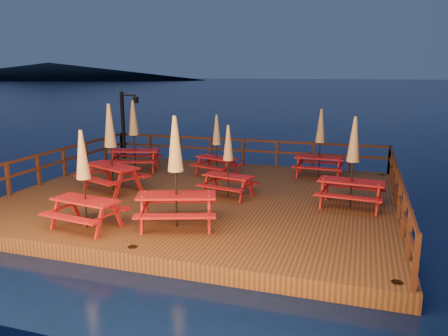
% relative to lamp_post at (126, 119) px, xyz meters
% --- Properties ---
extents(ground, '(500.00, 500.00, 0.00)m').
position_rel_lamp_post_xyz_m(ground, '(5.39, -4.55, -2.20)').
color(ground, '#051533').
rests_on(ground, ground).
extents(deck, '(12.00, 10.00, 0.40)m').
position_rel_lamp_post_xyz_m(deck, '(5.39, -4.55, -2.00)').
color(deck, '#412B15').
rests_on(deck, ground).
extents(deck_piles, '(11.44, 9.44, 1.40)m').
position_rel_lamp_post_xyz_m(deck_piles, '(5.39, -4.55, -2.50)').
color(deck_piles, '#391F12').
rests_on(deck_piles, ground).
extents(railing, '(11.80, 9.75, 1.10)m').
position_rel_lamp_post_xyz_m(railing, '(5.39, -2.77, -1.03)').
color(railing, '#391F12').
rests_on(railing, deck).
extents(lamp_post, '(0.85, 0.18, 3.00)m').
position_rel_lamp_post_xyz_m(lamp_post, '(0.00, 0.00, 0.00)').
color(lamp_post, black).
rests_on(lamp_post, deck).
extents(headland_left, '(180.00, 84.00, 9.00)m').
position_rel_lamp_post_xyz_m(headland_left, '(-154.61, 185.45, 2.30)').
color(headland_left, black).
rests_on(headland_left, ground).
extents(picnic_table_0, '(1.84, 1.63, 2.28)m').
position_rel_lamp_post_xyz_m(picnic_table_0, '(6.23, -4.56, -0.61)').
color(picnic_table_0, maroon).
rests_on(picnic_table_0, deck).
extents(picnic_table_1, '(2.29, 2.05, 2.78)m').
position_rel_lamp_post_xyz_m(picnic_table_1, '(1.59, -2.16, -0.35)').
color(picnic_table_1, maroon).
rests_on(picnic_table_1, deck).
extents(picnic_table_2, '(1.98, 1.81, 2.31)m').
position_rel_lamp_post_xyz_m(picnic_table_2, '(4.96, -1.93, -0.60)').
color(picnic_table_2, maroon).
rests_on(picnic_table_2, deck).
extents(picnic_table_3, '(2.40, 2.19, 2.83)m').
position_rel_lamp_post_xyz_m(picnic_table_3, '(5.80, -7.61, -0.32)').
color(picnic_table_3, maroon).
rests_on(picnic_table_3, deck).
extents(picnic_table_4, '(1.94, 1.68, 2.50)m').
position_rel_lamp_post_xyz_m(picnic_table_4, '(3.67, -8.40, -0.50)').
color(picnic_table_4, maroon).
rests_on(picnic_table_4, deck).
extents(picnic_table_5, '(1.83, 1.52, 2.54)m').
position_rel_lamp_post_xyz_m(picnic_table_5, '(8.70, -1.00, -0.47)').
color(picnic_table_5, maroon).
rests_on(picnic_table_5, deck).
extents(picnic_table_6, '(2.50, 2.31, 2.88)m').
position_rel_lamp_post_xyz_m(picnic_table_6, '(2.38, -5.10, -0.30)').
color(picnic_table_6, maroon).
rests_on(picnic_table_6, deck).
extents(picnic_table_7, '(2.01, 1.71, 2.65)m').
position_rel_lamp_post_xyz_m(picnic_table_7, '(9.97, -4.58, -0.42)').
color(picnic_table_7, maroon).
rests_on(picnic_table_7, deck).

